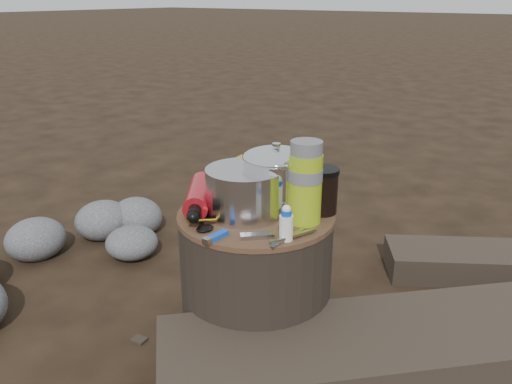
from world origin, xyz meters
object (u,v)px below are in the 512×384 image
Objects in this scene: fuel_bottle at (199,195)px; thermos at (305,183)px; stump at (256,276)px; camping_pot at (276,179)px; travel_mug at (322,191)px.

fuel_bottle is 0.33m from thermos.
stump is 0.30m from fuel_bottle.
camping_pot is at bearing -5.28° from fuel_bottle.
travel_mug is at bearing 39.07° from stump.
thermos is (0.14, 0.03, 0.32)m from stump.
fuel_bottle is at bearing -163.38° from thermos.
fuel_bottle is 2.25× the size of travel_mug.
stump is 3.45× the size of travel_mug.
thermos is at bearing -13.03° from camping_pot.
thermos is 0.10m from travel_mug.
fuel_bottle is (-0.17, -0.06, 0.24)m from stump.
camping_pot reaches higher than stump.
thermos is at bearing -94.27° from travel_mug.
travel_mug is at bearing -7.02° from fuel_bottle.
thermos is (0.11, -0.03, 0.02)m from camping_pot.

